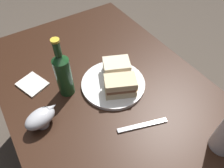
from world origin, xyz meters
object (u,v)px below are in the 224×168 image
Objects in this scene: gravy_boat at (41,118)px; cider_bottle at (63,73)px; plate at (113,84)px; fork at (142,125)px; napkin at (32,84)px; sandwich_half_left at (120,86)px; sandwich_half_right at (116,68)px.

cider_bottle is at bearing -55.61° from gravy_boat.
fork is (-0.21, 0.02, -0.00)m from plate.
fork is at bearing -151.72° from cider_bottle.
sandwich_half_left is at bearing -130.18° from napkin.
plate is 1.87× the size of sandwich_half_left.
cider_bottle reaches higher than gravy_boat.
sandwich_half_left is 0.30m from gravy_boat.
fork is (-0.25, 0.06, -0.04)m from sandwich_half_right.
sandwich_half_right is at bearing 95.51° from fork.
fork is at bearing 167.32° from sandwich_half_right.
plate is 2.33× the size of napkin.
plate is at bearing 103.60° from fork.
gravy_boat is (-0.06, 0.34, -0.01)m from sandwich_half_right.
sandwich_half_right is 0.35m from napkin.
gravy_boat is (-0.02, 0.30, 0.03)m from plate.
napkin is at bearing 65.78° from sandwich_half_right.
sandwich_half_right reaches higher than gravy_boat.
fork is at bearing 174.92° from sandwich_half_left.
cider_bottle reaches higher than sandwich_half_right.
sandwich_half_right reaches higher than plate.
cider_bottle reaches higher than napkin.
sandwich_half_left reaches higher than gravy_boat.
gravy_boat is at bearing 124.39° from cider_bottle.
fork is (-0.19, -0.29, -0.04)m from gravy_boat.
sandwich_half_left reaches higher than sandwich_half_right.
napkin is (0.20, -0.03, -0.04)m from gravy_boat.
plate is 1.02× the size of cider_bottle.
cider_bottle is (0.07, 0.17, 0.09)m from plate.
plate is 0.33m from napkin.
napkin is at bearing 141.70° from fork.
sandwich_half_right reaches higher than napkin.
sandwich_half_left is at bearing 154.82° from sandwich_half_right.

